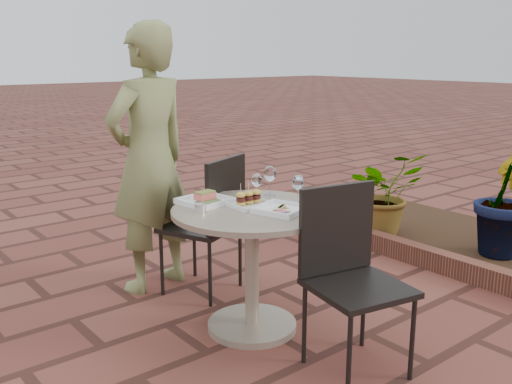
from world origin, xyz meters
TOP-DOWN VIEW (x-y plane):
  - ground at (0.00, 0.00)m, footprint 60.00×60.00m
  - cafe_table at (-0.05, 0.06)m, footprint 0.90×0.90m
  - chair_far at (0.07, 0.63)m, footprint 0.57×0.57m
  - chair_near at (0.08, -0.54)m, footprint 0.52×0.52m
  - diner at (-0.18, 0.99)m, footprint 0.72×0.54m
  - plate_salmon at (-0.19, 0.32)m, footprint 0.29×0.29m
  - plate_sliders at (-0.03, 0.12)m, footprint 0.22×0.22m
  - plate_tuna at (0.03, -0.09)m, footprint 0.31×0.31m
  - wine_glass_right at (0.23, -0.01)m, footprint 0.07×0.07m
  - wine_glass_mid at (0.11, 0.22)m, footprint 0.07×0.07m
  - wine_glass_far at (0.23, 0.24)m, footprint 0.08×0.08m
  - steel_ramekin at (-0.32, 0.18)m, footprint 0.08×0.08m
  - cutlery_set at (0.25, -0.06)m, footprint 0.17×0.24m
  - planter_curb at (1.60, 0.30)m, footprint 0.12×3.00m
  - mulch_bed at (2.30, 0.30)m, footprint 1.30×3.00m
  - potted_plant_a at (1.85, 0.64)m, footprint 0.79×0.73m
  - potted_plant_b at (2.16, -0.27)m, footprint 0.61×0.54m

SIDE VIEW (x-z plane):
  - ground at x=0.00m, z-range 0.00..0.00m
  - mulch_bed at x=2.30m, z-range 0.00..0.06m
  - planter_curb at x=1.60m, z-range 0.00..0.15m
  - potted_plant_a at x=1.85m, z-range 0.06..0.78m
  - cafe_table at x=-0.05m, z-range 0.12..0.85m
  - potted_plant_b at x=2.16m, z-range 0.06..1.00m
  - chair_far at x=0.07m, z-range 0.08..1.01m
  - chair_near at x=0.08m, z-range 0.08..1.01m
  - cutlery_set at x=0.25m, z-range 0.73..0.73m
  - plate_tuna at x=0.03m, z-range 0.73..0.76m
  - plate_salmon at x=-0.19m, z-range 0.71..0.79m
  - steel_ramekin at x=-0.32m, z-range 0.73..0.78m
  - plate_sliders at x=-0.03m, z-range 0.69..0.83m
  - wine_glass_mid at x=0.11m, z-range 0.76..0.92m
  - wine_glass_right at x=0.23m, z-range 0.76..0.93m
  - wine_glass_far at x=0.23m, z-range 0.77..0.95m
  - diner at x=-0.18m, z-range 0.00..1.78m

